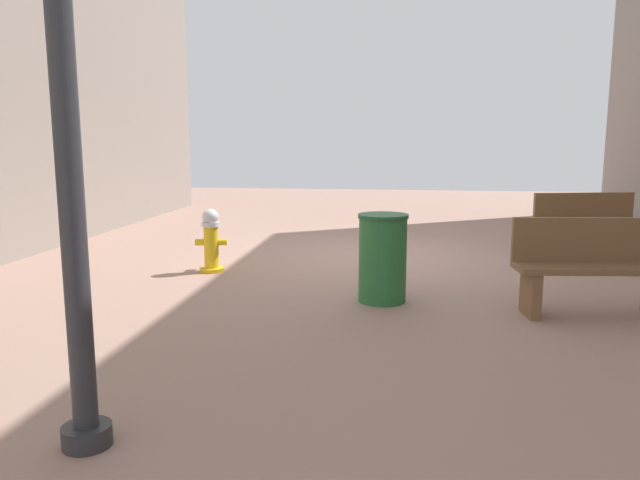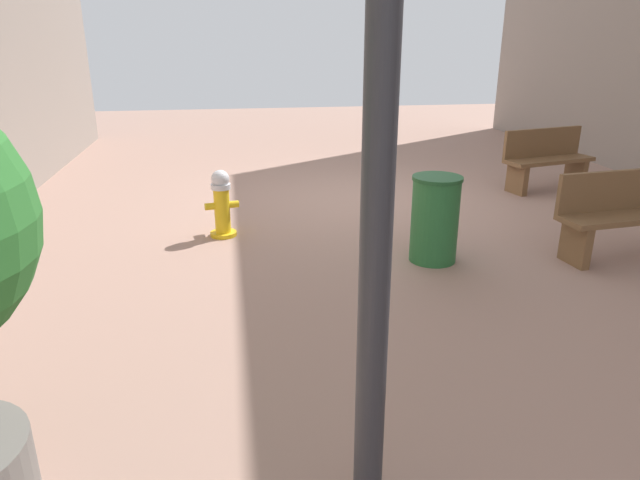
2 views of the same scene
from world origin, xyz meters
name	(u,v)px [view 2 (image 2 of 2)]	position (x,y,z in m)	size (l,w,h in m)	color
ground_plane	(363,200)	(0.00, 0.00, 0.00)	(23.40, 23.40, 0.00)	#9E7A6B
fire_hydrant	(222,203)	(2.06, 1.30, 0.41)	(0.42, 0.39, 0.82)	gold
bench_near	(546,159)	(-3.00, -0.18, 0.49)	(1.54, 0.76, 0.95)	brown
bench_far	(623,214)	(-2.26, 2.70, 0.49)	(1.56, 0.61, 0.95)	brown
trash_bin	(435,219)	(-0.20, 2.49, 0.47)	(0.53, 0.53, 0.94)	#266633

